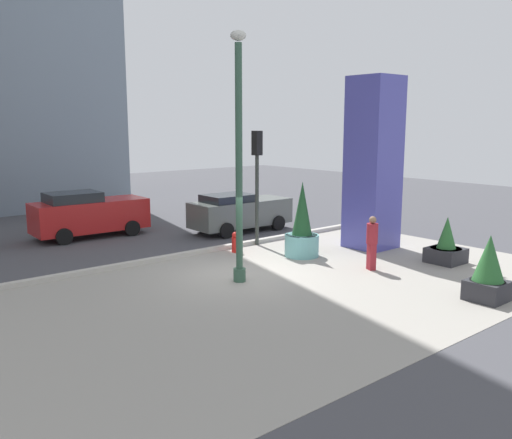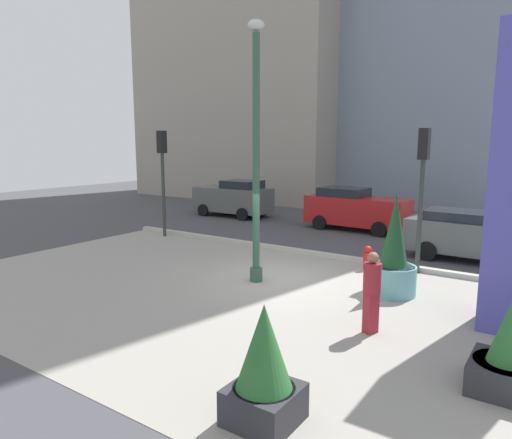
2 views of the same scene
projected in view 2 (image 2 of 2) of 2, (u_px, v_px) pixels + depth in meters
The scene contains 14 objects.
ground_plane at pixel (338, 253), 16.61m from camera, with size 60.00×60.00×0.00m, color #47474C.
plaza_pavement at pixel (238, 299), 11.73m from camera, with size 18.00×10.00×0.02m, color #9E998E.
curb_strip at pixel (327, 256), 15.88m from camera, with size 18.00×0.24×0.16m, color #B7B2A8.
lamp_post at pixel (256, 159), 12.65m from camera, with size 0.44×0.44×7.05m.
potted_plant_mid_plaza at pixel (508, 358), 7.29m from camera, with size 1.07×1.07×1.55m.
potted_plant_curbside at pixel (394, 258), 11.93m from camera, with size 1.18×1.18×2.62m.
potted_plant_by_pillar at pixel (264, 369), 6.45m from camera, with size 0.94×0.94×1.75m.
fire_hydrant at pixel (368, 258), 14.39m from camera, with size 0.36×0.26×0.75m.
traffic_light_corner at pixel (163, 166), 19.07m from camera, with size 0.28×0.42×4.36m.
traffic_light_far_side at pixel (422, 176), 13.57m from camera, with size 0.28×0.42×4.30m.
car_curb_west at pixel (476, 236), 15.34m from camera, with size 4.47×2.02×1.64m.
car_passing_lane at pixel (356, 209), 20.80m from camera, with size 4.57×2.10×1.87m.
car_intersection at pixel (234, 198), 24.66m from camera, with size 4.12×2.08×1.93m.
pedestrian_by_curb at pixel (372, 288), 9.50m from camera, with size 0.48×0.48×1.72m.
Camera 2 is at (6.70, -11.03, 3.92)m, focal length 32.67 mm.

